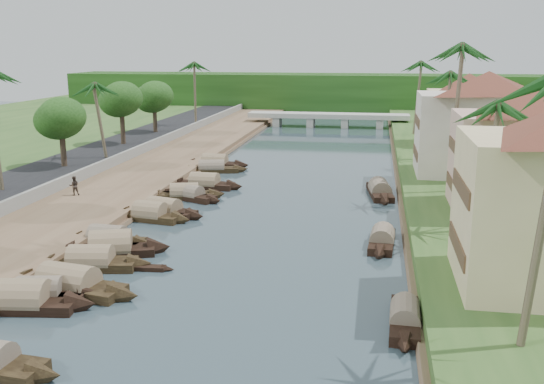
# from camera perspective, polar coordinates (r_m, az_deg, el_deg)

# --- Properties ---
(ground) EXTENTS (220.00, 220.00, 0.00)m
(ground) POSITION_cam_1_polar(r_m,az_deg,el_deg) (37.98, -3.66, -7.58)
(ground) COLOR #32434B
(ground) RESTS_ON ground
(left_bank) EXTENTS (10.00, 180.00, 0.80)m
(left_bank) POSITION_cam_1_polar(r_m,az_deg,el_deg) (61.11, -13.99, 0.55)
(left_bank) COLOR brown
(left_bank) RESTS_ON ground
(right_bank) EXTENTS (16.00, 180.00, 1.20)m
(right_bank) POSITION_cam_1_polar(r_m,az_deg,el_deg) (56.98, 20.24, -0.60)
(right_bank) COLOR #2C4E1F
(right_bank) RESTS_ON ground
(road) EXTENTS (8.00, 180.00, 1.40)m
(road) POSITION_cam_1_polar(r_m,az_deg,el_deg) (64.91, -20.90, 1.07)
(road) COLOR black
(road) RESTS_ON ground
(retaining_wall) EXTENTS (0.40, 180.00, 1.10)m
(retaining_wall) POSITION_cam_1_polar(r_m,az_deg,el_deg) (62.71, -17.56, 1.53)
(retaining_wall) COLOR gray
(retaining_wall) RESTS_ON left_bank
(treeline) EXTENTS (120.00, 14.00, 8.00)m
(treeline) POSITION_cam_1_polar(r_m,az_deg,el_deg) (135.06, 6.28, 9.28)
(treeline) COLOR #193D10
(treeline) RESTS_ON ground
(bridge) EXTENTS (28.00, 4.00, 2.40)m
(bridge) POSITION_cam_1_polar(r_m,az_deg,el_deg) (107.44, 5.29, 7.03)
(bridge) COLOR #A5A59A
(bridge) RESTS_ON ground
(building_mid) EXTENTS (14.11, 14.11, 9.70)m
(building_mid) POSITION_cam_1_polar(r_m,az_deg,el_deg) (50.38, 23.04, 3.84)
(building_mid) COLOR tan
(building_mid) RESTS_ON right_bank
(building_far) EXTENTS (15.59, 15.59, 10.20)m
(building_far) POSITION_cam_1_polar(r_m,az_deg,el_deg) (63.76, 19.41, 6.18)
(building_far) COLOR silver
(building_far) RESTS_ON right_bank
(building_distant) EXTENTS (12.62, 12.62, 9.20)m
(building_distant) POSITION_cam_1_polar(r_m,az_deg,el_deg) (83.63, 17.88, 7.49)
(building_distant) COLOR beige
(building_distant) RESTS_ON right_bank
(sampan_1) EXTENTS (8.38, 2.92, 2.41)m
(sampan_1) POSITION_cam_1_polar(r_m,az_deg,el_deg) (35.41, -22.46, -9.50)
(sampan_1) COLOR black
(sampan_1) RESTS_ON ground
(sampan_2) EXTENTS (9.52, 3.42, 2.43)m
(sampan_2) POSITION_cam_1_polar(r_m,az_deg,el_deg) (36.80, -18.57, -8.29)
(sampan_2) COLOR black
(sampan_2) RESTS_ON ground
(sampan_3) EXTENTS (7.20, 2.82, 1.94)m
(sampan_3) POSITION_cam_1_polar(r_m,az_deg,el_deg) (36.12, -20.99, -8.93)
(sampan_3) COLOR black
(sampan_3) RESTS_ON ground
(sampan_4) EXTENTS (8.10, 3.03, 2.25)m
(sampan_4) POSITION_cam_1_polar(r_m,az_deg,el_deg) (40.08, -16.68, -6.36)
(sampan_4) COLOR black
(sampan_4) RESTS_ON ground
(sampan_5) EXTENTS (8.33, 4.54, 2.55)m
(sampan_5) POSITION_cam_1_polar(r_m,az_deg,el_deg) (42.34, -14.90, -5.17)
(sampan_5) COLOR black
(sampan_5) RESTS_ON ground
(sampan_6) EXTENTS (7.26, 2.13, 2.16)m
(sampan_6) POSITION_cam_1_polar(r_m,az_deg,el_deg) (44.24, -15.21, -4.40)
(sampan_6) COLOR black
(sampan_6) RESTS_ON ground
(sampan_7) EXTENTS (8.17, 3.92, 2.15)m
(sampan_7) POSITION_cam_1_polar(r_m,az_deg,el_deg) (51.24, -10.15, -1.70)
(sampan_7) COLOR black
(sampan_7) RESTS_ON ground
(sampan_8) EXTENTS (7.42, 2.88, 2.24)m
(sampan_8) POSITION_cam_1_polar(r_m,az_deg,el_deg) (49.97, -11.38, -2.14)
(sampan_8) COLOR black
(sampan_8) RESTS_ON ground
(sampan_9) EXTENTS (7.40, 4.29, 1.93)m
(sampan_9) POSITION_cam_1_polar(r_m,az_deg,el_deg) (56.13, -7.78, -0.29)
(sampan_9) COLOR black
(sampan_9) RESTS_ON ground
(sampan_10) EXTENTS (7.76, 3.56, 2.11)m
(sampan_10) POSITION_cam_1_polar(r_m,az_deg,el_deg) (56.49, -8.24, -0.21)
(sampan_10) COLOR black
(sampan_10) RESTS_ON ground
(sampan_11) EXTENTS (8.16, 2.31, 2.31)m
(sampan_11) POSITION_cam_1_polar(r_m,az_deg,el_deg) (60.50, -6.37, 0.76)
(sampan_11) COLOR black
(sampan_11) RESTS_ON ground
(sampan_12) EXTENTS (8.49, 3.32, 2.02)m
(sampan_12) POSITION_cam_1_polar(r_m,az_deg,el_deg) (68.11, -5.70, 2.20)
(sampan_12) COLOR black
(sampan_12) RESTS_ON ground
(sampan_13) EXTENTS (8.45, 2.10, 2.29)m
(sampan_13) POSITION_cam_1_polar(r_m,az_deg,el_deg) (71.13, -5.41, 2.69)
(sampan_13) COLOR black
(sampan_13) RESTS_ON ground
(sampan_14) EXTENTS (1.67, 7.17, 1.79)m
(sampan_14) POSITION_cam_1_polar(r_m,az_deg,el_deg) (31.71, 12.40, -11.49)
(sampan_14) COLOR black
(sampan_14) RESTS_ON ground
(sampan_15) EXTENTS (1.98, 7.32, 1.98)m
(sampan_15) POSITION_cam_1_polar(r_m,az_deg,el_deg) (43.50, 10.32, -4.45)
(sampan_15) COLOR black
(sampan_15) RESTS_ON ground
(sampan_16) EXTENTS (2.84, 9.18, 2.20)m
(sampan_16) POSITION_cam_1_polar(r_m,az_deg,el_deg) (58.12, 10.11, 0.11)
(sampan_16) COLOR black
(sampan_16) RESTS_ON ground
(canoe_1) EXTENTS (4.37, 0.98, 0.70)m
(canoe_1) POSITION_cam_1_polar(r_m,az_deg,el_deg) (39.22, -12.26, -7.02)
(canoe_1) COLOR black
(canoe_1) RESTS_ON ground
(canoe_2) EXTENTS (6.00, 2.31, 0.87)m
(canoe_2) POSITION_cam_1_polar(r_m,az_deg,el_deg) (57.98, -7.42, -0.15)
(canoe_2) COLOR black
(canoe_2) RESTS_ON ground
(palm_1) EXTENTS (3.20, 3.20, 10.29)m
(palm_1) POSITION_cam_1_polar(r_m,az_deg,el_deg) (43.21, 20.07, 7.50)
(palm_1) COLOR #6C6148
(palm_1) RESTS_ON ground
(palm_2) EXTENTS (3.20, 3.20, 14.10)m
(palm_2) POSITION_cam_1_polar(r_m,az_deg,el_deg) (54.47, 17.19, 12.65)
(palm_2) COLOR #6C6148
(palm_2) RESTS_ON ground
(palm_3) EXTENTS (3.20, 3.20, 11.18)m
(palm_3) POSITION_cam_1_polar(r_m,az_deg,el_deg) (71.29, 16.19, 10.50)
(palm_3) COLOR #6C6148
(palm_3) RESTS_ON ground
(palm_6) EXTENTS (3.20, 3.20, 9.78)m
(palm_6) POSITION_cam_1_polar(r_m,az_deg,el_deg) (70.78, -15.88, 9.58)
(palm_6) COLOR #6C6148
(palm_6) RESTS_ON ground
(palm_7) EXTENTS (3.20, 3.20, 11.85)m
(palm_7) POSITION_cam_1_polar(r_m,az_deg,el_deg) (91.16, 13.59, 11.59)
(palm_7) COLOR #6C6148
(palm_7) RESTS_ON ground
(palm_8) EXTENTS (3.20, 3.20, 11.31)m
(palm_8) POSITION_cam_1_polar(r_m,az_deg,el_deg) (98.98, -7.34, 11.78)
(palm_8) COLOR #6C6148
(palm_8) RESTS_ON ground
(tree_3) EXTENTS (4.92, 4.92, 7.05)m
(tree_3) POSITION_cam_1_polar(r_m,az_deg,el_deg) (67.11, -19.26, 6.48)
(tree_3) COLOR #483A29
(tree_3) RESTS_ON ground
(tree_4) EXTENTS (5.10, 5.10, 7.83)m
(tree_4) POSITION_cam_1_polar(r_m,az_deg,el_deg) (80.84, -14.02, 8.38)
(tree_4) COLOR #483A29
(tree_4) RESTS_ON ground
(tree_5) EXTENTS (5.21, 5.21, 7.28)m
(tree_5) POSITION_cam_1_polar(r_m,az_deg,el_deg) (91.75, -11.05, 8.72)
(tree_5) COLOR #483A29
(tree_5) RESTS_ON ground
(tree_6) EXTENTS (4.50, 4.50, 6.62)m
(tree_6) POSITION_cam_1_polar(r_m,az_deg,el_deg) (67.46, 23.22, 5.78)
(tree_6) COLOR #483A29
(tree_6) RESTS_ON ground
(person_far) EXTENTS (1.06, 1.00, 1.73)m
(person_far) POSITION_cam_1_polar(r_m,az_deg,el_deg) (56.54, -18.13, 0.57)
(person_far) COLOR #332923
(person_far) RESTS_ON left_bank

